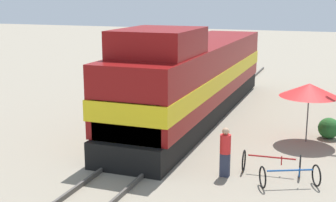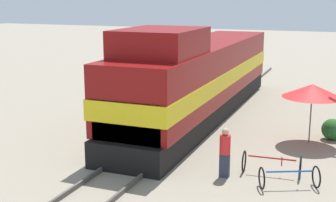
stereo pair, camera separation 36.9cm
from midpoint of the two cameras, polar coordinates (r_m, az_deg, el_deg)
name	(u,v)px [view 2 (the right image)]	position (r m, az deg, el deg)	size (l,w,h in m)	color
ground_plane	(175,134)	(19.29, 1.44, -4.04)	(120.00, 120.00, 0.00)	gray
rail_near	(159,130)	(19.52, -0.53, -3.60)	(0.08, 37.66, 0.15)	#4C4742
rail_far	(192,134)	(19.05, 3.47, -4.05)	(0.08, 37.66, 0.15)	#4C4742
locomotive	(198,78)	(21.52, 4.14, 2.77)	(2.93, 16.37, 4.40)	black
vendor_umbrella	(312,91)	(18.54, 17.73, 1.20)	(2.25, 2.25, 2.31)	#4C4C4C
shrub_cluster	(332,129)	(19.61, 19.91, -3.26)	(0.84, 0.84, 0.84)	#236028
person_bystander	(225,151)	(14.72, 7.67, -6.06)	(0.34, 0.34, 1.59)	#2D3347
bicycle	(272,164)	(15.31, 13.21, -7.49)	(1.84, 0.82, 0.71)	black
bicycle_spare	(289,177)	(14.44, 15.28, -8.96)	(1.81, 1.32, 0.67)	black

